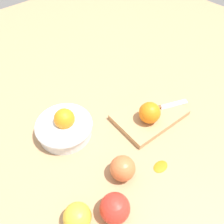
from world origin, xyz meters
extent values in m
plane|color=tan|center=(0.00, 0.00, 0.00)|extent=(2.40, 2.40, 0.00)
cylinder|color=silver|center=(-0.12, 0.13, 0.02)|extent=(0.18, 0.18, 0.05)
torus|color=silver|center=(-0.12, 0.13, 0.05)|extent=(0.19, 0.19, 0.02)
sphere|color=orange|center=(-0.11, 0.14, 0.06)|extent=(0.07, 0.07, 0.07)
cube|color=tan|center=(0.16, -0.02, 0.01)|extent=(0.26, 0.19, 0.02)
sphere|color=orange|center=(0.13, -0.03, 0.06)|extent=(0.08, 0.08, 0.08)
cube|color=silver|center=(0.25, -0.05, 0.02)|extent=(0.11, 0.06, 0.00)
cylinder|color=brown|center=(0.18, -0.02, 0.03)|extent=(0.05, 0.03, 0.01)
sphere|color=red|center=(-0.17, -0.19, 0.04)|extent=(0.08, 0.08, 0.08)
sphere|color=#CC6638|center=(-0.08, -0.12, 0.04)|extent=(0.08, 0.08, 0.08)
sphere|color=gold|center=(-0.26, -0.14, 0.04)|extent=(0.07, 0.07, 0.07)
ellipsoid|color=orange|center=(0.03, -0.18, 0.00)|extent=(0.05, 0.04, 0.01)
camera|label=1|loc=(-0.33, -0.35, 0.66)|focal=38.03mm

